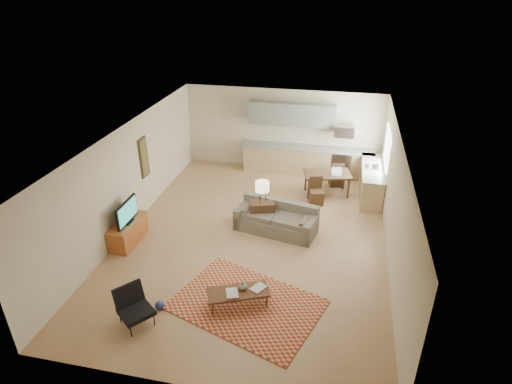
% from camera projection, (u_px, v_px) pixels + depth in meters
% --- Properties ---
extents(room, '(9.00, 9.00, 9.00)m').
position_uv_depth(room, '(253.00, 190.00, 10.21)').
color(room, '#A67C53').
rests_on(room, ground).
extents(kitchen_counter_back, '(4.26, 0.64, 0.92)m').
position_uv_depth(kitchen_counter_back, '(307.00, 161.00, 14.09)').
color(kitchen_counter_back, tan).
rests_on(kitchen_counter_back, ground).
extents(kitchen_counter_right, '(0.64, 2.26, 0.92)m').
position_uv_depth(kitchen_counter_right, '(371.00, 181.00, 12.68)').
color(kitchen_counter_right, tan).
rests_on(kitchen_counter_right, ground).
extents(kitchen_range, '(0.62, 0.62, 0.90)m').
position_uv_depth(kitchen_range, '(341.00, 164.00, 13.89)').
color(kitchen_range, '#A5A8AD').
rests_on(kitchen_range, ground).
extents(kitchen_microwave, '(0.62, 0.40, 0.35)m').
position_uv_depth(kitchen_microwave, '(344.00, 131.00, 13.40)').
color(kitchen_microwave, '#A5A8AD').
rests_on(kitchen_microwave, room).
extents(upper_cabinets, '(2.80, 0.34, 0.70)m').
position_uv_depth(upper_cabinets, '(292.00, 114.00, 13.64)').
color(upper_cabinets, gray).
rests_on(upper_cabinets, room).
extents(window_right, '(0.02, 1.40, 1.05)m').
position_uv_depth(window_right, '(387.00, 148.00, 12.13)').
color(window_right, white).
rests_on(window_right, room).
extents(wall_art_left, '(0.06, 0.42, 1.10)m').
position_uv_depth(wall_art_left, '(144.00, 157.00, 11.50)').
color(wall_art_left, olive).
rests_on(wall_art_left, room).
extents(triptych, '(1.70, 0.04, 0.50)m').
position_uv_depth(triptych, '(280.00, 118.00, 13.93)').
color(triptych, beige).
rests_on(triptych, room).
extents(rug, '(3.33, 2.79, 0.02)m').
position_uv_depth(rug, '(246.00, 304.00, 8.64)').
color(rug, maroon).
rests_on(rug, floor).
extents(sofa, '(2.30, 1.35, 0.75)m').
position_uv_depth(sofa, '(276.00, 218.00, 10.95)').
color(sofa, '#645D4E').
rests_on(sofa, floor).
extents(coffee_table, '(1.33, 0.94, 0.37)m').
position_uv_depth(coffee_table, '(238.00, 298.00, 8.54)').
color(coffee_table, '#462611').
rests_on(coffee_table, floor).
extents(book_a, '(0.43, 0.46, 0.03)m').
position_uv_depth(book_a, '(226.00, 294.00, 8.37)').
color(book_a, maroon).
rests_on(book_a, coffee_table).
extents(book_b, '(0.49, 0.50, 0.02)m').
position_uv_depth(book_b, '(254.00, 285.00, 8.60)').
color(book_b, navy).
rests_on(book_b, coffee_table).
extents(vase, '(0.23, 0.23, 0.18)m').
position_uv_depth(vase, '(243.00, 285.00, 8.48)').
color(vase, black).
rests_on(vase, coffee_table).
extents(armchair, '(0.93, 0.93, 0.76)m').
position_uv_depth(armchair, '(135.00, 308.00, 8.01)').
color(armchair, black).
rests_on(armchair, floor).
extents(tv_credenza, '(0.47, 1.23, 0.57)m').
position_uv_depth(tv_credenza, '(128.00, 232.00, 10.55)').
color(tv_credenza, '#9B4E21').
rests_on(tv_credenza, floor).
extents(tv, '(0.09, 0.95, 0.57)m').
position_uv_depth(tv, '(127.00, 212.00, 10.28)').
color(tv, black).
rests_on(tv, tv_credenza).
extents(console_table, '(0.72, 0.58, 0.73)m').
position_uv_depth(console_table, '(262.00, 214.00, 11.16)').
color(console_table, '#3A2617').
rests_on(console_table, floor).
extents(table_lamp, '(0.45, 0.45, 0.59)m').
position_uv_depth(table_lamp, '(262.00, 192.00, 10.86)').
color(table_lamp, beige).
rests_on(table_lamp, console_table).
extents(dining_table, '(1.51, 1.09, 0.69)m').
position_uv_depth(dining_table, '(327.00, 184.00, 12.80)').
color(dining_table, '#3A2617').
rests_on(dining_table, floor).
extents(dining_chair_near, '(0.47, 0.49, 0.80)m').
position_uv_depth(dining_chair_near, '(317.00, 191.00, 12.24)').
color(dining_chair_near, '#3A2617').
rests_on(dining_chair_near, floor).
extents(dining_chair_far, '(0.47, 0.48, 0.80)m').
position_uv_depth(dining_chair_far, '(336.00, 174.00, 13.31)').
color(dining_chair_far, '#3A2617').
rests_on(dining_chair_far, floor).
extents(laptop, '(0.32, 0.26, 0.22)m').
position_uv_depth(laptop, '(337.00, 172.00, 12.47)').
color(laptop, '#A5A8AD').
rests_on(laptop, dining_table).
extents(soap_bottle, '(0.10, 0.10, 0.19)m').
position_uv_depth(soap_bottle, '(370.00, 166.00, 12.33)').
color(soap_bottle, beige).
rests_on(soap_bottle, kitchen_counter_right).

